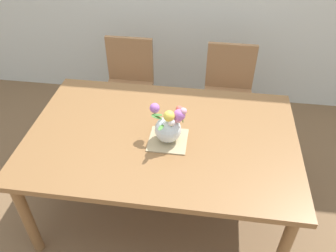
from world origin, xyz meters
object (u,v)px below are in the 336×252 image
object	(u,v)px
chair_left	(128,82)
dining_table	(162,142)
chair_right	(228,89)
flower_vase	(169,126)

from	to	relation	value
chair_left	dining_table	bearing A→B (deg)	116.19
dining_table	chair_right	size ratio (longest dim) A/B	1.96
flower_vase	chair_right	bearing A→B (deg)	67.78
chair_right	chair_left	bearing A→B (deg)	0.00
chair_right	flower_vase	xyz separation A→B (m)	(-0.40, -0.97, 0.32)
chair_left	flower_vase	bearing A→B (deg)	117.50
chair_right	dining_table	bearing A→B (deg)	63.81
dining_table	chair_left	xyz separation A→B (m)	(-0.45, 0.91, -0.13)
dining_table	chair_right	bearing A→B (deg)	63.81
dining_table	flower_vase	size ratio (longest dim) A/B	6.96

